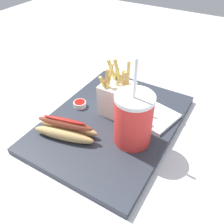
{
  "coord_description": "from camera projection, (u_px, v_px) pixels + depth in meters",
  "views": [
    {
      "loc": [
        0.46,
        0.27,
        0.49
      ],
      "look_at": [
        0.0,
        0.0,
        0.05
      ],
      "focal_mm": 38.98,
      "sensor_mm": 36.0,
      "label": 1
    }
  ],
  "objects": [
    {
      "name": "ground_plane",
      "position": [
        112.0,
        127.0,
        0.73
      ],
      "size": [
        2.4,
        2.4,
        0.02
      ],
      "primitive_type": "cube",
      "color": "silver"
    },
    {
      "name": "food_tray",
      "position": [
        112.0,
        122.0,
        0.72
      ],
      "size": [
        0.47,
        0.35,
        0.02
      ],
      "primitive_type": "cube",
      "color": "#2D333D",
      "rests_on": "ground_plane"
    },
    {
      "name": "soda_cup",
      "position": [
        133.0,
        119.0,
        0.61
      ],
      "size": [
        0.1,
        0.1,
        0.24
      ],
      "color": "red",
      "rests_on": "food_tray"
    },
    {
      "name": "fries_basket",
      "position": [
        117.0,
        98.0,
        0.71
      ],
      "size": [
        0.08,
        0.09,
        0.17
      ],
      "color": "white",
      "rests_on": "food_tray"
    },
    {
      "name": "hot_dog_1",
      "position": [
        66.0,
        129.0,
        0.65
      ],
      "size": [
        0.09,
        0.18,
        0.06
      ],
      "color": "tan",
      "rests_on": "food_tray"
    },
    {
      "name": "ketchup_cup_1",
      "position": [
        80.0,
        104.0,
        0.76
      ],
      "size": [
        0.04,
        0.04,
        0.02
      ],
      "color": "white",
      "rests_on": "food_tray"
    },
    {
      "name": "napkin_stack",
      "position": [
        153.0,
        116.0,
        0.72
      ],
      "size": [
        0.14,
        0.15,
        0.01
      ],
      "primitive_type": "cube",
      "rotation": [
        0.0,
        0.0,
        -0.23
      ],
      "color": "white",
      "rests_on": "food_tray"
    }
  ]
}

